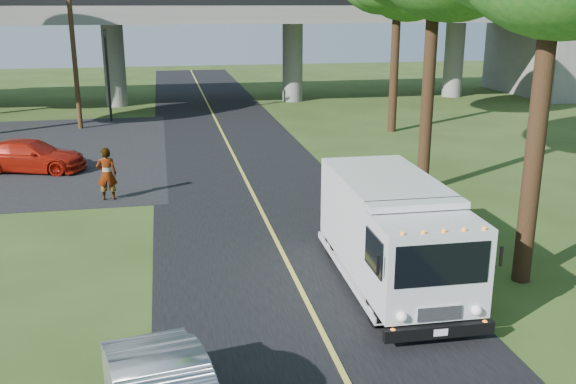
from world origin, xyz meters
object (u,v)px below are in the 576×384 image
object	(u,v)px
utility_pole	(73,43)
step_van	(392,231)
pedestrian	(107,174)
red_sedan	(31,156)
traffic_signal	(107,66)

from	to	relation	value
utility_pole	step_van	world-z (taller)	utility_pole
step_van	pedestrian	xyz separation A→B (m)	(-7.25, 8.60, -0.46)
red_sedan	pedestrian	bearing A→B (deg)	-129.70
traffic_signal	pedestrian	distance (m)	16.24
traffic_signal	red_sedan	bearing A→B (deg)	-102.12
step_van	pedestrian	bearing A→B (deg)	131.18
utility_pole	step_van	distance (m)	24.85
utility_pole	pedestrian	xyz separation A→B (m)	(2.46, -14.06, -3.65)
step_van	pedestrian	size ratio (longest dim) A/B	3.29
traffic_signal	utility_pole	distance (m)	2.86
step_van	pedestrian	world-z (taller)	step_van
utility_pole	red_sedan	distance (m)	10.12
utility_pole	step_van	size ratio (longest dim) A/B	1.46
utility_pole	red_sedan	xyz separation A→B (m)	(-0.92, -9.27, -3.95)
red_sedan	traffic_signal	bearing A→B (deg)	2.98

